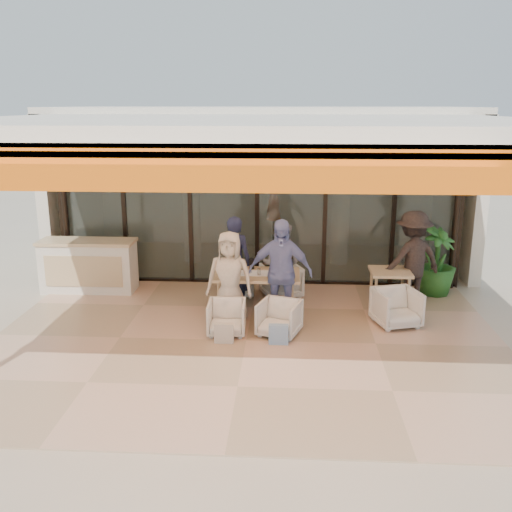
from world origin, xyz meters
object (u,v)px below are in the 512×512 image
Objects in this scene: diner_grey at (281,265)px; side_table at (390,276)px; chair_near_right at (279,317)px; diner_periwinkle at (280,272)px; dining_table at (256,276)px; potted_palm at (436,261)px; side_chair at (397,306)px; chair_far_left at (237,281)px; diner_navy at (235,261)px; host_counter at (89,265)px; chair_near_left at (227,316)px; standing_woman at (412,259)px; chair_far_right at (281,279)px; diner_cream at (230,278)px.

diner_grey is 1.95m from side_table.
diner_periwinkle is (0.00, 0.50, 0.59)m from chair_near_right.
potted_palm is (3.40, 1.24, -0.01)m from dining_table.
side_chair is (0.00, -0.75, -0.29)m from side_table.
dining_table is at bearing 132.09° from chair_near_right.
chair_far_left is 0.37× the size of diner_navy.
side_table is (2.36, 0.31, -0.05)m from dining_table.
potted_palm reaches higher than side_table.
potted_palm is at bearing -151.00° from diner_grey.
host_counter is at bearing 148.55° from side_chair.
diner_periwinkle is at bearing 143.72° from diner_navy.
diner_periwinkle is (0.84, 0.50, 0.60)m from chair_near_left.
host_counter is 3.83m from diner_grey.
chair_near_left is 0.35× the size of standing_woman.
side_table reaches higher than chair_near_left.
standing_woman is at bearing 50.99° from chair_near_right.
chair_far_left is at bearing -175.56° from potted_palm.
chair_near_left is 0.39× the size of diner_grey.
chair_near_right is (0.00, -1.90, -0.03)m from chair_far_right.
dining_table is at bearing 44.76° from chair_far_right.
diner_cream is at bearing 163.43° from side_chair.
diner_navy is (-0.41, 0.44, 0.15)m from dining_table.
standing_woman reaches higher than diner_cream.
side_table is 0.56m from standing_woman.
diner_navy is at bearing 137.05° from diner_periwinkle.
dining_table is 0.62m from diner_grey.
diner_cream is at bearing 60.97° from diner_grey.
standing_woman is at bearing 23.83° from chair_near_left.
standing_woman reaches higher than dining_table.
chair_far_left is at bearing -79.31° from diner_navy.
diner_cream is (2.93, -1.50, 0.26)m from host_counter.
side_table reaches higher than chair_far_left.
diner_grey reaches higher than chair_far_right.
chair_near_right reaches higher than chair_far_left.
chair_near_left is 4.41m from potted_palm.
chair_far_left is at bearing 124.99° from diner_periwinkle.
chair_far_right is at bearing 107.98° from chair_near_right.
diner_periwinkle is at bearing 113.48° from chair_far_left.
diner_navy is at bearing -20.29° from standing_woman.
chair_near_right is at bearing -143.52° from potted_palm.
chair_far_left is 1.00× the size of chair_near_left.
chair_far_left is 3.10m from side_chair.
side_table is (1.94, 0.77, -0.26)m from diner_periwinkle.
chair_far_left is 2.08m from chair_near_right.
side_table is (1.94, 1.27, 0.32)m from chair_near_right.
potted_palm reaches higher than chair_near_right.
diner_cream is 0.88× the size of diner_periwinkle.
side_table is 0.80m from side_chair.
diner_navy reaches higher than side_table.
chair_far_right is 0.42× the size of diner_navy.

